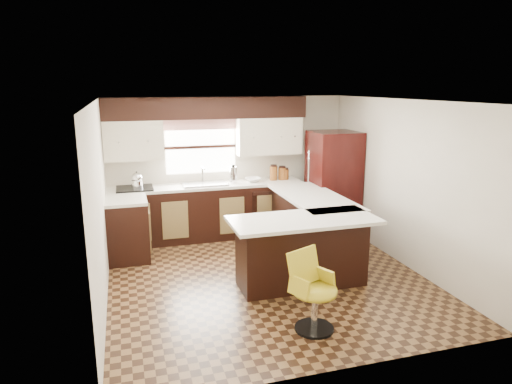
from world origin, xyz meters
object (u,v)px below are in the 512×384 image
object	(u,v)px
refrigerator	(333,184)
peninsula_return	(302,252)
bar_chair	(315,293)
peninsula_long	(310,227)

from	to	relation	value
refrigerator	peninsula_return	bearing A→B (deg)	-125.71
refrigerator	bar_chair	distance (m)	3.39
peninsula_return	refrigerator	size ratio (longest dim) A/B	0.91
refrigerator	peninsula_long	bearing A→B (deg)	-132.75
peninsula_return	bar_chair	bearing A→B (deg)	-104.75
peninsula_long	peninsula_return	bearing A→B (deg)	-118.30
bar_chair	peninsula_long	bearing A→B (deg)	43.86
peninsula_long	bar_chair	size ratio (longest dim) A/B	2.23
bar_chair	refrigerator	bearing A→B (deg)	36.60
peninsula_return	refrigerator	bearing A→B (deg)	54.29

